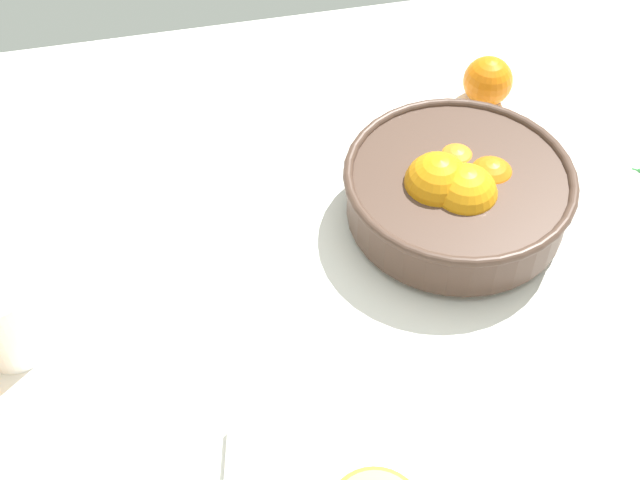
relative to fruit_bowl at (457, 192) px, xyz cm
name	(u,v)px	position (x,y,z in cm)	size (l,w,h in cm)	color
ground_plane	(290,297)	(-21.62, -6.42, -6.15)	(135.80, 104.77, 3.00)	white
fruit_bowl	(457,192)	(0.00, 0.00, 0.00)	(27.40, 27.40, 10.89)	#473328
juice_glass	(7,325)	(-52.07, -8.07, -0.42)	(7.00, 7.00, 9.86)	white
loose_orange_0	(488,81)	(11.23, 20.50, -1.26)	(6.78, 6.78, 6.78)	orange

